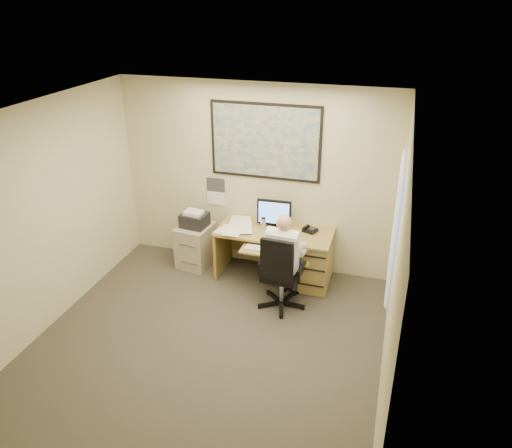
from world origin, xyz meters
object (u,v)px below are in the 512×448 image
(desk, at_px, (298,252))
(office_chair, at_px, (281,287))
(person, at_px, (283,261))
(filing_cabinet, at_px, (196,242))

(desk, bearing_deg, office_chair, -94.34)
(office_chair, xyz_separation_m, person, (-0.00, 0.08, 0.34))
(filing_cabinet, xyz_separation_m, person, (1.49, -0.67, 0.27))
(office_chair, bearing_deg, filing_cabinet, 157.91)
(desk, bearing_deg, filing_cabinet, 179.45)
(office_chair, distance_m, person, 0.34)
(office_chair, bearing_deg, person, 97.21)
(person, bearing_deg, filing_cabinet, 161.37)
(desk, xyz_separation_m, filing_cabinet, (-1.55, 0.01, -0.07))
(filing_cabinet, distance_m, person, 1.65)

